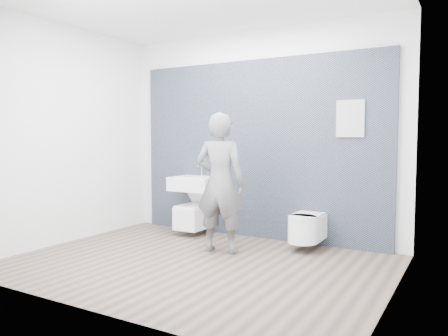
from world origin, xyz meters
The scene contains 8 objects.
ground centered at (0.00, 0.00, 0.00)m, with size 4.00×4.00×0.00m, color brown.
room_shell centered at (0.00, 0.00, 1.74)m, with size 4.00×4.00×4.00m.
tile_wall centered at (0.00, 1.47, 0.00)m, with size 3.60×0.06×2.40m, color black.
washbasin centered at (-0.82, 1.20, 0.72)m, with size 0.64×0.48×0.48m.
toilet_square centered at (-0.82, 1.18, 0.27)m, with size 0.37×0.53×0.64m.
toilet_rounded centered at (0.83, 1.14, 0.27)m, with size 0.35×0.60×0.32m.
info_placard centered at (1.27, 1.43, 0.00)m, with size 0.33×0.03×0.44m, color white.
visitor centered at (-0.02, 0.54, 0.83)m, with size 0.60×0.40×1.65m, color slate.
Camera 1 is at (2.58, -3.87, 1.36)m, focal length 35.00 mm.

